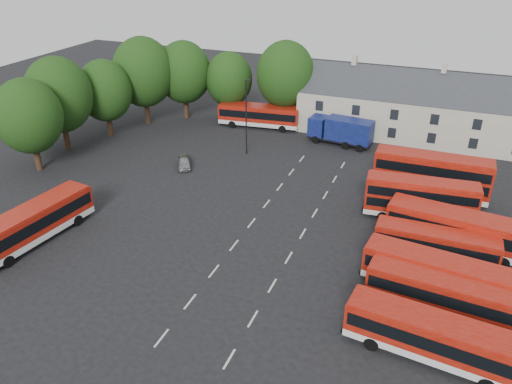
% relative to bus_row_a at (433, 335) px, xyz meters
% --- Properties ---
extents(ground, '(140.00, 140.00, 0.00)m').
position_rel_bus_row_a_xyz_m(ground, '(-16.82, 9.09, -1.85)').
color(ground, black).
rests_on(ground, ground).
extents(lane_markings, '(5.15, 33.80, 0.01)m').
position_rel_bus_row_a_xyz_m(lane_markings, '(-14.32, 11.09, -1.84)').
color(lane_markings, beige).
rests_on(lane_markings, ground).
extents(treeline, '(29.92, 32.59, 12.01)m').
position_rel_bus_row_a_xyz_m(treeline, '(-37.56, 28.45, 4.83)').
color(treeline, black).
rests_on(treeline, ground).
extents(terrace_houses, '(35.70, 7.13, 10.06)m').
position_rel_bus_row_a_xyz_m(terrace_houses, '(-2.82, 39.09, 2.01)').
color(terrace_houses, beige).
rests_on(terrace_houses, ground).
extents(bus_row_a, '(11.09, 3.65, 3.08)m').
position_rel_bus_row_a_xyz_m(bus_row_a, '(0.00, 0.00, 0.00)').
color(bus_row_a, silver).
rests_on(bus_row_a, ground).
extents(bus_row_b, '(10.60, 3.27, 2.95)m').
position_rel_bus_row_a_xyz_m(bus_row_b, '(0.28, 4.70, -0.08)').
color(bus_row_b, silver).
rests_on(bus_row_b, ground).
extents(bus_row_c, '(11.16, 3.72, 3.10)m').
position_rel_bus_row_a_xyz_m(bus_row_c, '(-0.12, 6.87, 0.01)').
color(bus_row_c, silver).
rests_on(bus_row_c, ground).
extents(bus_row_d, '(9.75, 2.31, 2.75)m').
position_rel_bus_row_a_xyz_m(bus_row_d, '(-0.60, 11.29, -0.19)').
color(bus_row_d, silver).
rests_on(bus_row_d, ground).
extents(bus_row_e, '(12.12, 4.15, 3.36)m').
position_rel_bus_row_a_xyz_m(bus_row_e, '(1.04, 13.81, 0.17)').
color(bus_row_e, silver).
rests_on(bus_row_e, ground).
extents(bus_dd_south, '(10.21, 3.27, 4.11)m').
position_rel_bus_row_a_xyz_m(bus_dd_south, '(-2.50, 17.54, 0.49)').
color(bus_dd_south, silver).
rests_on(bus_dd_south, ground).
extents(bus_dd_north, '(11.28, 2.75, 4.61)m').
position_rel_bus_row_a_xyz_m(bus_dd_north, '(-1.98, 22.63, 0.78)').
color(bus_dd_north, silver).
rests_on(bus_dd_north, ground).
extents(bus_west, '(4.03, 11.77, 3.26)m').
position_rel_bus_row_a_xyz_m(bus_west, '(-33.27, 1.25, 0.11)').
color(bus_west, silver).
rests_on(bus_west, ground).
extents(bus_north, '(11.32, 3.80, 3.14)m').
position_rel_bus_row_a_xyz_m(bus_north, '(-25.55, 35.28, 0.04)').
color(bus_north, silver).
rests_on(bus_north, ground).
extents(box_truck, '(8.28, 3.49, 3.51)m').
position_rel_bus_row_a_xyz_m(box_truck, '(-13.58, 33.21, 0.12)').
color(box_truck, black).
rests_on(box_truck, ground).
extents(silver_car, '(3.10, 3.84, 1.23)m').
position_rel_bus_row_a_xyz_m(silver_car, '(-28.79, 19.83, -1.23)').
color(silver_car, '#A6A9AE').
rests_on(silver_car, ground).
extents(lamppost, '(0.64, 0.32, 9.22)m').
position_rel_bus_row_a_xyz_m(lamppost, '(-23.57, 26.10, 3.07)').
color(lamppost, black).
rests_on(lamppost, ground).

